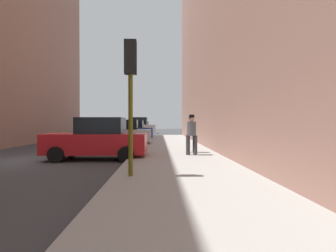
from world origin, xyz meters
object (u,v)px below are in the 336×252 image
parked_red_hatchback (98,140)px  parked_silver_sedan (122,133)px  traffic_light (131,78)px  pedestrian_in_red_jacket (191,132)px  parked_blue_sedan (131,130)px  parked_dark_green_sedan (141,128)px  fire_hydrant (144,143)px  pedestrian_with_beanie (192,133)px  parked_white_van (137,127)px

parked_red_hatchback → parked_silver_sedan: 7.16m
traffic_light → pedestrian_in_red_jacket: bearing=67.1°
parked_red_hatchback → parked_blue_sedan: 13.65m
parked_dark_green_sedan → fire_hydrant: 24.57m
parked_silver_sedan → parked_dark_green_sedan: 19.91m
fire_hydrant → pedestrian_in_red_jacket: pedestrian_in_red_jacket is taller
pedestrian_in_red_jacket → pedestrian_with_beanie: 0.98m
fire_hydrant → pedestrian_with_beanie: 3.33m
pedestrian_with_beanie → parked_white_van: bearing=101.2°
parked_silver_sedan → parked_blue_sedan: (0.00, 6.49, 0.00)m
pedestrian_in_red_jacket → pedestrian_with_beanie: size_ratio=0.96×
parked_white_van → fire_hydrant: size_ratio=6.60×
parked_red_hatchback → pedestrian_with_beanie: 4.06m
parked_silver_sedan → parked_blue_sedan: size_ratio=1.00×
traffic_light → pedestrian_with_beanie: bearing=63.9°
parked_blue_sedan → pedestrian_in_red_jacket: size_ratio=2.48×
parked_silver_sedan → traffic_light: traffic_light is taller
parked_dark_green_sedan → fire_hydrant: size_ratio=6.04×
parked_blue_sedan → parked_dark_green_sedan: size_ratio=1.00×
parked_red_hatchback → pedestrian_in_red_jacket: size_ratio=2.47×
parked_blue_sedan → pedestrian_with_beanie: bearing=-73.3°
pedestrian_in_red_jacket → pedestrian_with_beanie: (-0.11, -0.97, 0.03)m
parked_dark_green_sedan → pedestrian_with_beanie: bearing=-81.4°
parked_silver_sedan → traffic_light: 11.76m
pedestrian_in_red_jacket → pedestrian_with_beanie: pedestrian_with_beanie is taller
parked_white_van → pedestrian_with_beanie: parked_white_van is taller
parked_white_van → parked_silver_sedan: bearing=-90.0°
parked_silver_sedan → parked_white_van: (-0.00, 13.53, 0.18)m
parked_white_van → parked_dark_green_sedan: 6.39m
parked_red_hatchback → pedestrian_with_beanie: bearing=2.7°
parked_silver_sedan → parked_dark_green_sedan: size_ratio=1.00×
parked_red_hatchback → traffic_light: traffic_light is taller
traffic_light → pedestrian_with_beanie: traffic_light is taller
pedestrian_with_beanie → parked_blue_sedan: bearing=106.7°
traffic_light → pedestrian_in_red_jacket: (2.30, 5.46, -1.65)m
parked_blue_sedan → fire_hydrant: 11.23m
parked_red_hatchback → parked_white_van: size_ratio=0.91×
pedestrian_in_red_jacket → parked_white_van: bearing=102.0°
parked_blue_sedan → pedestrian_with_beanie: (4.05, -13.46, 0.29)m
parked_silver_sedan → fire_hydrant: bearing=-68.5°
parked_dark_green_sedan → pedestrian_in_red_jacket: size_ratio=2.49×
pedestrian_in_red_jacket → traffic_light: bearing=-112.9°
parked_silver_sedan → parked_white_van: bearing=90.0°
fire_hydrant → traffic_light: 7.23m
parked_white_van → traffic_light: 25.10m
pedestrian_in_red_jacket → parked_blue_sedan: bearing=108.4°
fire_hydrant → pedestrian_in_red_jacket: size_ratio=0.41×
parked_blue_sedan → traffic_light: size_ratio=1.18×
parked_red_hatchback → parked_blue_sedan: same height
parked_silver_sedan → fire_hydrant: parked_silver_sedan is taller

